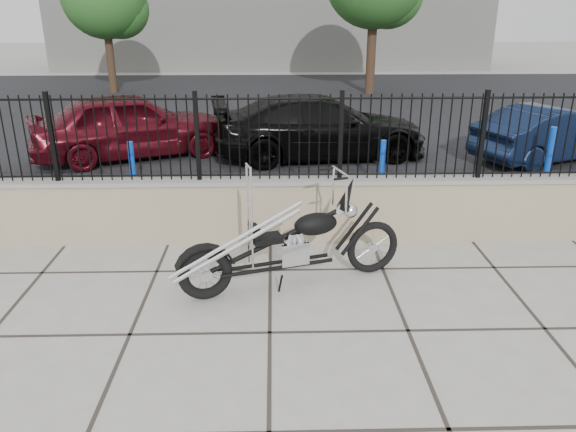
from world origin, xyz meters
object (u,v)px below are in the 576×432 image
(car_black, at_px, (320,127))
(car_blue, at_px, (552,134))
(car_red, at_px, (131,125))
(chopper_motorcycle, at_px, (289,225))

(car_black, xyz_separation_m, car_blue, (5.09, -0.42, -0.09))
(car_red, xyz_separation_m, car_blue, (9.34, -0.54, -0.13))
(car_red, bearing_deg, car_blue, -116.60)
(chopper_motorcycle, xyz_separation_m, car_black, (0.87, 6.17, -0.12))
(chopper_motorcycle, relative_size, car_blue, 0.74)
(car_black, bearing_deg, car_blue, -102.30)
(chopper_motorcycle, height_order, car_blue, chopper_motorcycle)
(car_black, distance_m, car_blue, 5.11)
(car_black, bearing_deg, car_red, 80.67)
(car_black, bearing_deg, chopper_motorcycle, 164.32)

